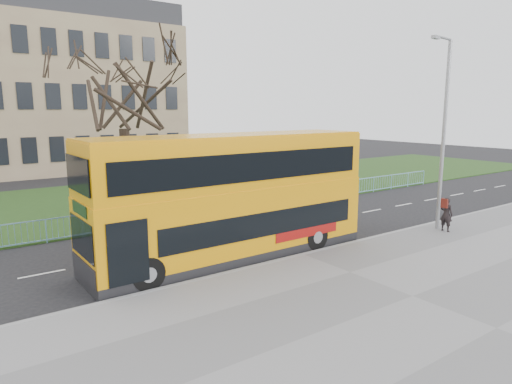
% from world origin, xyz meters
% --- Properties ---
extents(ground, '(120.00, 120.00, 0.00)m').
position_xyz_m(ground, '(0.00, 0.00, 0.00)').
color(ground, black).
rests_on(ground, ground).
extents(pavement, '(80.00, 10.50, 0.12)m').
position_xyz_m(pavement, '(0.00, -6.75, 0.06)').
color(pavement, slate).
rests_on(pavement, ground).
extents(kerb, '(80.00, 0.20, 0.14)m').
position_xyz_m(kerb, '(0.00, -1.55, 0.07)').
color(kerb, gray).
rests_on(kerb, ground).
extents(grass_verge, '(80.00, 15.40, 0.08)m').
position_xyz_m(grass_verge, '(0.00, 14.30, 0.04)').
color(grass_verge, '#1F3C15').
rests_on(grass_verge, ground).
extents(guard_railing, '(40.00, 0.12, 1.10)m').
position_xyz_m(guard_railing, '(0.00, 6.60, 0.55)').
color(guard_railing, '#79B7D8').
rests_on(guard_railing, ground).
extents(bare_tree, '(7.94, 7.94, 11.34)m').
position_xyz_m(bare_tree, '(-3.00, 10.00, 5.75)').
color(bare_tree, black).
rests_on(bare_tree, grass_verge).
extents(civic_building, '(30.00, 15.00, 14.00)m').
position_xyz_m(civic_building, '(-5.00, 35.00, 7.00)').
color(civic_building, '#836B53').
rests_on(civic_building, ground).
extents(yellow_bus, '(11.66, 2.87, 4.88)m').
position_xyz_m(yellow_bus, '(-2.31, 0.06, 2.62)').
color(yellow_bus, orange).
rests_on(yellow_bus, ground).
extents(pedestrian, '(0.46, 0.64, 1.66)m').
position_xyz_m(pedestrian, '(7.94, -2.88, 0.95)').
color(pedestrian, black).
rests_on(pedestrian, pavement).
extents(street_lamp, '(1.89, 0.47, 8.97)m').
position_xyz_m(street_lamp, '(7.97, -2.37, 5.04)').
color(street_lamp, gray).
rests_on(street_lamp, pavement).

